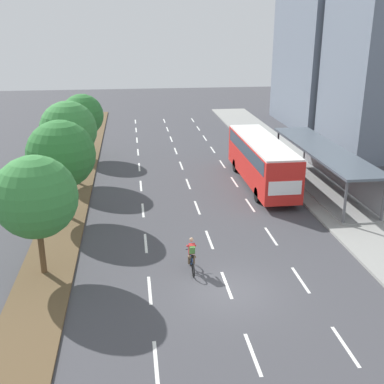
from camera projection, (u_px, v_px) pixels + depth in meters
ground_plane at (229, 291)px, 21.22m from camera, size 140.00×140.00×0.00m
median_strip at (80, 168)px, 38.89m from camera, size 2.60×52.00×0.12m
sidewalk_right at (288, 161)px, 40.99m from camera, size 4.50×52.00×0.15m
lane_divider_left at (140, 176)px, 37.19m from camera, size 0.14×46.09×0.01m
lane_divider_center at (185, 174)px, 37.61m from camera, size 0.14×46.09×0.01m
lane_divider_right at (228, 172)px, 38.03m from camera, size 0.14×46.09×0.01m
bus_shelter at (326, 164)px, 33.71m from camera, size 2.90×14.06×2.86m
bus at (261, 158)px, 34.51m from camera, size 2.54×11.29×3.37m
cyclist at (192, 256)px, 22.69m from camera, size 0.46×1.82×1.71m
median_tree_nearest at (36, 197)px, 21.35m from camera, size 3.79×3.79×5.69m
median_tree_second at (61, 155)px, 27.82m from camera, size 4.03×4.03×5.92m
median_tree_third at (68, 130)px, 34.25m from camera, size 4.09×4.09×5.96m
median_tree_fourth at (82, 115)px, 40.85m from camera, size 3.62×3.62×5.49m
building_near_right at (381, 20)px, 40.33m from camera, size 6.21×9.51×23.07m
building_mid_right at (330, 56)px, 53.26m from camera, size 9.18×13.76×15.63m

